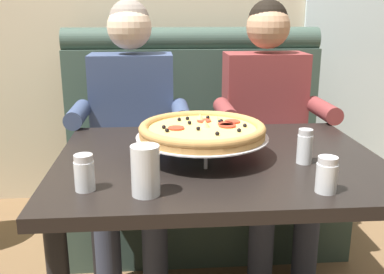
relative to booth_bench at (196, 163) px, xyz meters
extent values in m
cube|color=#384C42|center=(0.00, -0.13, -0.17)|extent=(1.48, 0.60, 0.46)
cube|color=#384C42|center=(0.00, 0.26, 0.29)|extent=(1.48, 0.18, 0.65)
cylinder|color=#384C42|center=(0.00, 0.26, 0.66)|extent=(1.48, 0.14, 0.14)
cube|color=black|center=(0.00, -0.90, 0.32)|extent=(1.11, 0.87, 0.04)
cylinder|color=black|center=(-0.48, -0.54, -0.05)|extent=(0.06, 0.06, 0.70)
cylinder|color=black|center=(0.48, -0.54, -0.05)|extent=(0.06, 0.06, 0.70)
cube|color=#2D3342|center=(-0.33, -0.38, 0.14)|extent=(0.34, 0.40, 0.15)
cylinder|color=#2D3342|center=(-0.43, -0.63, -0.17)|extent=(0.11, 0.11, 0.46)
cylinder|color=#2D3342|center=(-0.23, -0.63, -0.17)|extent=(0.11, 0.11, 0.46)
cube|color=#38476B|center=(-0.33, -0.16, 0.34)|extent=(0.40, 0.22, 0.56)
cylinder|color=#38476B|center=(-0.56, -0.38, 0.38)|extent=(0.08, 0.28, 0.08)
cylinder|color=#38476B|center=(-0.10, -0.38, 0.38)|extent=(0.08, 0.28, 0.08)
sphere|color=beige|center=(-0.33, -0.18, 0.75)|extent=(0.21, 0.21, 0.21)
sphere|color=gray|center=(-0.33, -0.17, 0.78)|extent=(0.19, 0.19, 0.19)
cube|color=#2D3342|center=(0.33, -0.38, 0.14)|extent=(0.34, 0.40, 0.15)
cylinder|color=#2D3342|center=(0.23, -0.63, -0.17)|extent=(0.11, 0.11, 0.46)
cylinder|color=#2D3342|center=(0.43, -0.63, -0.17)|extent=(0.11, 0.11, 0.46)
cube|color=brown|center=(0.33, -0.16, 0.34)|extent=(0.40, 0.22, 0.56)
cylinder|color=brown|center=(0.10, -0.38, 0.38)|extent=(0.08, 0.28, 0.08)
cylinder|color=brown|center=(0.56, -0.38, 0.38)|extent=(0.08, 0.28, 0.08)
sphere|color=tan|center=(0.33, -0.18, 0.75)|extent=(0.21, 0.21, 0.21)
sphere|color=black|center=(0.33, -0.17, 0.78)|extent=(0.19, 0.19, 0.19)
cylinder|color=silver|center=(-0.06, -1.02, 0.37)|extent=(0.01, 0.01, 0.07)
cylinder|color=silver|center=(-0.16, -0.84, 0.37)|extent=(0.01, 0.01, 0.07)
cylinder|color=silver|center=(0.04, -0.84, 0.37)|extent=(0.01, 0.01, 0.07)
torus|color=silver|center=(-0.06, -0.90, 0.40)|extent=(0.25, 0.25, 0.01)
cylinder|color=silver|center=(-0.06, -0.90, 0.41)|extent=(0.45, 0.45, 0.00)
cylinder|color=tan|center=(-0.06, -0.90, 0.42)|extent=(0.42, 0.42, 0.02)
torus|color=tan|center=(-0.06, -0.90, 0.44)|extent=(0.43, 0.43, 0.03)
cylinder|color=#EFCC6B|center=(-0.06, -0.90, 0.44)|extent=(0.36, 0.36, 0.01)
cylinder|color=red|center=(0.03, -0.89, 0.44)|extent=(0.06, 0.06, 0.01)
cylinder|color=red|center=(-0.04, -0.81, 0.44)|extent=(0.05, 0.05, 0.01)
cylinder|color=red|center=(-0.15, -0.91, 0.44)|extent=(0.06, 0.06, 0.01)
cylinder|color=red|center=(0.05, -0.83, 0.44)|extent=(0.06, 0.06, 0.01)
cylinder|color=red|center=(0.03, -0.87, 0.44)|extent=(0.06, 0.06, 0.01)
sphere|color=black|center=(-0.19, -0.90, 0.45)|extent=(0.01, 0.01, 0.01)
sphere|color=black|center=(0.01, -0.85, 0.45)|extent=(0.01, 0.01, 0.01)
sphere|color=black|center=(0.09, -0.90, 0.45)|extent=(0.01, 0.01, 0.01)
sphere|color=black|center=(-0.02, -1.00, 0.45)|extent=(0.01, 0.01, 0.01)
sphere|color=black|center=(0.02, -0.83, 0.45)|extent=(0.01, 0.01, 0.01)
sphere|color=black|center=(-0.08, -0.93, 0.45)|extent=(0.01, 0.01, 0.01)
sphere|color=black|center=(-0.10, -0.78, 0.45)|extent=(0.01, 0.01, 0.01)
sphere|color=black|center=(0.06, -0.96, 0.45)|extent=(0.01, 0.01, 0.01)
sphere|color=black|center=(-0.18, -0.95, 0.45)|extent=(0.01, 0.01, 0.01)
sphere|color=black|center=(-0.10, -0.85, 0.45)|extent=(0.01, 0.01, 0.01)
sphere|color=black|center=(-0.03, -0.78, 0.45)|extent=(0.01, 0.01, 0.01)
sphere|color=black|center=(-0.13, -0.80, 0.45)|extent=(0.01, 0.01, 0.01)
cone|color=#CCC675|center=(-0.06, -0.80, 0.45)|extent=(0.04, 0.04, 0.02)
cone|color=#CCC675|center=(0.00, -0.84, 0.45)|extent=(0.04, 0.04, 0.02)
cone|color=#CCC675|center=(-0.05, -0.89, 0.45)|extent=(0.04, 0.04, 0.02)
cylinder|color=white|center=(0.25, -1.23, 0.38)|extent=(0.06, 0.06, 0.08)
cylinder|color=silver|center=(0.25, -1.23, 0.36)|extent=(0.05, 0.05, 0.04)
cylinder|color=silver|center=(0.25, -1.23, 0.43)|extent=(0.05, 0.05, 0.02)
cylinder|color=white|center=(-0.41, -1.16, 0.38)|extent=(0.06, 0.06, 0.08)
cylinder|color=#4C6633|center=(-0.41, -1.16, 0.36)|extent=(0.05, 0.05, 0.04)
cylinder|color=silver|center=(-0.41, -1.16, 0.43)|extent=(0.05, 0.05, 0.02)
cylinder|color=white|center=(0.27, -0.99, 0.39)|extent=(0.05, 0.05, 0.09)
cylinder|color=#A82D19|center=(0.27, -0.99, 0.37)|extent=(0.04, 0.04, 0.07)
cylinder|color=silver|center=(0.27, -0.99, 0.44)|extent=(0.05, 0.05, 0.02)
cylinder|color=silver|center=(-0.24, -1.21, 0.41)|extent=(0.08, 0.08, 0.14)
cylinder|color=white|center=(-0.24, -1.21, 0.38)|extent=(0.07, 0.07, 0.09)
cylinder|color=black|center=(1.53, 1.00, -0.18)|extent=(0.02, 0.02, 0.44)
cylinder|color=black|center=(1.65, 1.23, -0.18)|extent=(0.02, 0.02, 0.44)
cylinder|color=black|center=(1.30, 1.12, -0.18)|extent=(0.02, 0.02, 0.44)
cylinder|color=black|center=(1.42, 1.35, -0.18)|extent=(0.02, 0.02, 0.44)
cylinder|color=black|center=(1.48, 1.17, 0.05)|extent=(0.40, 0.40, 0.02)
cube|color=black|center=(1.33, 1.25, 0.25)|extent=(0.16, 0.30, 0.42)
camera|label=1|loc=(-0.21, -2.34, 0.82)|focal=41.42mm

